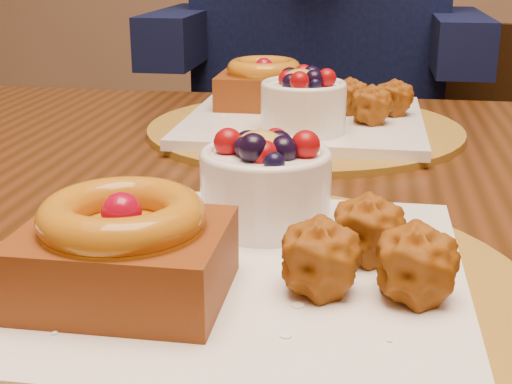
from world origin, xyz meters
TOP-DOWN VIEW (x-y plane):
  - dining_table at (-0.09, 0.11)m, footprint 1.60×0.90m
  - place_setting_near at (-0.09, -0.10)m, footprint 0.38×0.38m
  - place_setting_far at (-0.09, 0.33)m, footprint 0.38×0.38m
  - chair_far at (0.09, 0.90)m, footprint 0.52×0.52m

SIDE VIEW (x-z plane):
  - chair_far at x=0.09m, z-range 0.05..0.87m
  - dining_table at x=-0.09m, z-range 0.30..1.06m
  - place_setting_far at x=-0.09m, z-range 0.74..0.83m
  - place_setting_near at x=-0.09m, z-range 0.74..0.83m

